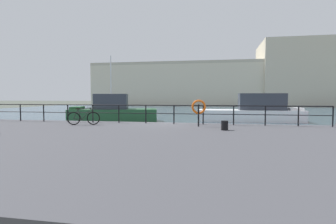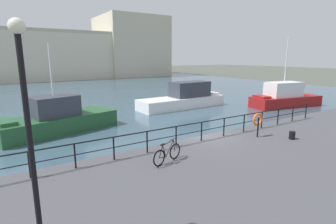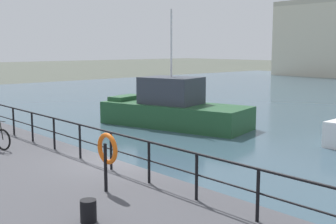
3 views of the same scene
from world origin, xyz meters
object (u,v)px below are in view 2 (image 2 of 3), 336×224
moored_harbor_tender (185,98)px  life_ring_stand (258,120)px  moored_small_launch (285,97)px  parked_bicycle (167,154)px  mooring_bollard (292,135)px  quay_lamp_post (27,116)px  harbor_building (77,54)px  moored_red_daysailer (57,119)px

moored_harbor_tender → life_ring_stand: bearing=-110.2°
moored_small_launch → parked_bicycle: 21.45m
mooring_bollard → parked_bicycle: bearing=172.8°
moored_small_launch → mooring_bollard: moored_small_launch is taller
quay_lamp_post → harbor_building: bearing=75.7°
moored_harbor_tender → moored_red_daysailer: bearing=-170.2°
moored_small_launch → parked_bicycle: size_ratio=4.86×
mooring_bollard → life_ring_stand: (-1.30, 1.33, 0.75)m
moored_small_launch → life_ring_stand: size_ratio=5.94×
moored_harbor_tender → quay_lamp_post: (-15.90, -16.37, 3.15)m
parked_bicycle → moored_red_daysailer: bearing=86.5°
moored_red_daysailer → moored_small_launch: (22.62, -2.80, 0.08)m
harbor_building → mooring_bollard: bearing=-93.1°
quay_lamp_post → life_ring_stand: bearing=16.2°
parked_bicycle → mooring_bollard: size_ratio=3.88×
life_ring_stand → quay_lamp_post: quay_lamp_post is taller
moored_harbor_tender → mooring_bollard: size_ratio=22.22×
moored_harbor_tender → quay_lamp_post: 23.04m
moored_red_daysailer → parked_bicycle: 10.99m
moored_harbor_tender → life_ring_stand: (-4.33, -13.01, 0.84)m
moored_red_daysailer → moored_small_launch: bearing=158.2°
moored_red_daysailer → mooring_bollard: moored_red_daysailer is taller
moored_harbor_tender → parked_bicycle: size_ratio=5.73×
moored_red_daysailer → moored_harbor_tender: size_ratio=0.88×
mooring_bollard → life_ring_stand: size_ratio=0.31×
mooring_bollard → life_ring_stand: life_ring_stand is taller
moored_red_daysailer → quay_lamp_post: bearing=64.4°
moored_red_daysailer → moored_small_launch: 22.79m
moored_small_launch → mooring_bollard: size_ratio=18.85×
moored_harbor_tender → quay_lamp_post: size_ratio=1.87×
harbor_building → moored_small_launch: 53.59m
quay_lamp_post → moored_red_daysailer: bearing=79.1°
harbor_building → moored_harbor_tender: bearing=-90.4°
harbor_building → moored_small_launch: bearing=-80.2°
harbor_building → quay_lamp_post: bearing=-104.3°
harbor_building → parked_bicycle: size_ratio=35.15×
mooring_bollard → quay_lamp_post: 13.39m
moored_red_daysailer → moored_harbor_tender: (13.26, 2.73, 0.04)m
moored_small_launch → quay_lamp_post: 27.66m
moored_harbor_tender → parked_bicycle: 17.08m
harbor_building → parked_bicycle: bearing=-100.2°
parked_bicycle → harbor_building: bearing=62.3°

